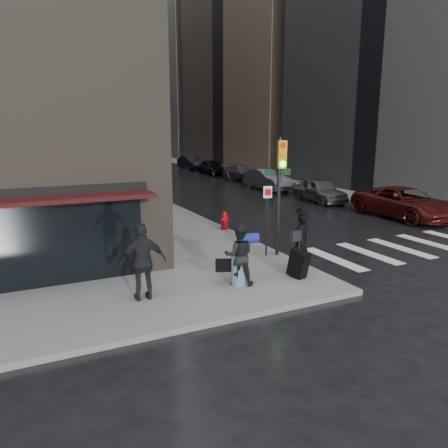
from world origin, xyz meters
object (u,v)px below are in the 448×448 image
Objects in this scene: man_greycoat at (143,262)px; parked_car_5 at (191,163)px; man_jeans at (239,255)px; traffic_light at (279,181)px; parked_car_0 at (404,203)px; parked_car_4 at (212,167)px; parked_car_1 at (320,190)px; parked_car_2 at (268,180)px; man_overcoat at (300,245)px; parked_car_3 at (243,173)px; fire_hydrant at (225,221)px.

parked_car_5 is at bearing -109.82° from man_greycoat.
man_jeans is 0.43× the size of traffic_light.
traffic_light reaches higher than parked_car_0.
traffic_light is at bearing -105.19° from parked_car_4.
parked_car_1 is 5.82m from parked_car_2.
man_overcoat reaches higher than parked_car_2.
parked_car_3 is at bearing -119.89° from man_greycoat.
parked_car_3 is at bearing 89.99° from parked_car_1.
man_greycoat is 0.47× the size of parked_car_4.
parked_car_2 is at bearing -96.97° from parked_car_5.
man_overcoat is 0.44× the size of parked_car_3.
parked_car_4 reaches higher than parked_car_1.
man_jeans is 0.41× the size of parked_car_4.
traffic_light is 0.87× the size of parked_car_3.
man_greycoat is 37.29m from parked_car_5.
traffic_light is 0.87× the size of parked_car_2.
traffic_light reaches higher than parked_car_4.
man_jeans is 0.37× the size of parked_car_2.
parked_car_0 is at bearing 31.76° from traffic_light.
fire_hydrant is 9.57m from parked_car_0.
man_overcoat is 0.50× the size of traffic_light.
man_jeans is 6.88m from fire_hydrant.
parked_car_5 is (10.05, 34.11, -0.27)m from man_overcoat.
parked_car_5 reaches higher than fire_hydrant.
parked_car_0 is at bearing -132.42° from man_jeans.
man_overcoat is 2.20m from man_jeans.
fire_hydrant is 13.60m from parked_car_2.
parked_car_0 reaches higher than parked_car_5.
man_greycoat is 0.48× the size of parked_car_1.
man_overcoat is at bearing -151.22° from man_jeans.
man_jeans is (-2.19, -0.17, 0.02)m from man_overcoat.
man_greycoat reaches higher than fire_hydrant.
parked_car_2 is at bearing -126.08° from man_greycoat.
parked_car_0 is 23.26m from parked_car_4.
fire_hydrant is (5.33, 6.22, -0.65)m from man_greycoat.
parked_car_1 reaches higher than fire_hydrant.
parked_car_3 is at bearing 77.73° from traffic_light.
parked_car_4 is at bearing -113.73° from man_greycoat.
man_greycoat is 31.97m from parked_car_4.
man_jeans reaches higher than fire_hydrant.
man_jeans is 0.41× the size of parked_car_1.
parked_car_1 is (11.42, 11.03, -0.29)m from man_jeans.
fire_hydrant is 29.55m from parked_car_5.
man_jeans is at bearing -112.70° from fire_hydrant.
parked_car_5 reaches higher than parked_car_4.
traffic_light is 33.81m from parked_car_5.
fire_hydrant is 0.17× the size of parked_car_3.
fire_hydrant is (0.46, 6.16, -0.49)m from man_overcoat.
fire_hydrant is at bearing -129.82° from parked_car_2.
parked_car_5 is (12.24, 34.28, -0.29)m from man_jeans.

